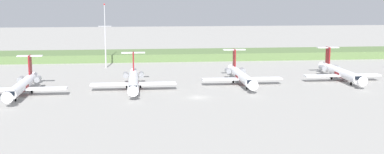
{
  "coord_description": "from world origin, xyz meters",
  "views": [
    {
      "loc": [
        -14.7,
        -123.37,
        25.62
      ],
      "look_at": [
        0.0,
        13.46,
        3.0
      ],
      "focal_mm": 47.47,
      "sensor_mm": 36.0,
      "label": 1
    }
  ],
  "objects_px": {
    "regional_jet_fifth": "(340,72)",
    "antenna_mast": "(105,42)",
    "regional_jet_second": "(22,85)",
    "regional_jet_third": "(133,80)",
    "regional_jet_fourth": "(241,75)"
  },
  "relations": [
    {
      "from": "regional_jet_fifth",
      "to": "antenna_mast",
      "type": "xyz_separation_m",
      "value": [
        -71.15,
        33.71,
        6.74
      ]
    },
    {
      "from": "regional_jet_fourth",
      "to": "antenna_mast",
      "type": "distance_m",
      "value": 54.98
    },
    {
      "from": "regional_jet_second",
      "to": "antenna_mast",
      "type": "height_order",
      "value": "antenna_mast"
    },
    {
      "from": "regional_jet_second",
      "to": "regional_jet_third",
      "type": "bearing_deg",
      "value": 9.21
    },
    {
      "from": "regional_jet_fifth",
      "to": "regional_jet_third",
      "type": "bearing_deg",
      "value": -172.8
    },
    {
      "from": "regional_jet_second",
      "to": "regional_jet_third",
      "type": "distance_m",
      "value": 28.57
    },
    {
      "from": "regional_jet_third",
      "to": "antenna_mast",
      "type": "relative_size",
      "value": 1.39
    },
    {
      "from": "regional_jet_third",
      "to": "regional_jet_fourth",
      "type": "relative_size",
      "value": 1.0
    },
    {
      "from": "regional_jet_third",
      "to": "antenna_mast",
      "type": "xyz_separation_m",
      "value": [
        -9.83,
        41.45,
        6.74
      ]
    },
    {
      "from": "regional_jet_second",
      "to": "antenna_mast",
      "type": "xyz_separation_m",
      "value": [
        18.38,
        46.02,
        6.74
      ]
    },
    {
      "from": "regional_jet_second",
      "to": "regional_jet_fifth",
      "type": "relative_size",
      "value": 1.0
    },
    {
      "from": "regional_jet_fourth",
      "to": "antenna_mast",
      "type": "height_order",
      "value": "antenna_mast"
    },
    {
      "from": "regional_jet_third",
      "to": "antenna_mast",
      "type": "height_order",
      "value": "antenna_mast"
    },
    {
      "from": "regional_jet_third",
      "to": "regional_jet_fourth",
      "type": "height_order",
      "value": "same"
    },
    {
      "from": "regional_jet_fourth",
      "to": "regional_jet_fifth",
      "type": "distance_m",
      "value": 30.87
    }
  ]
}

